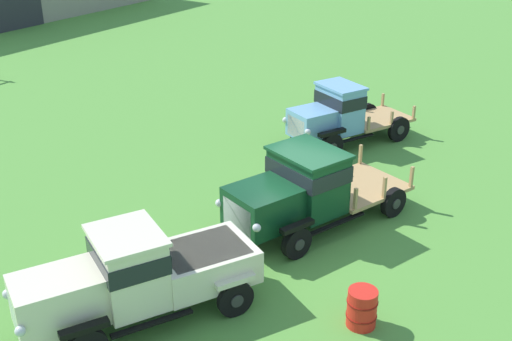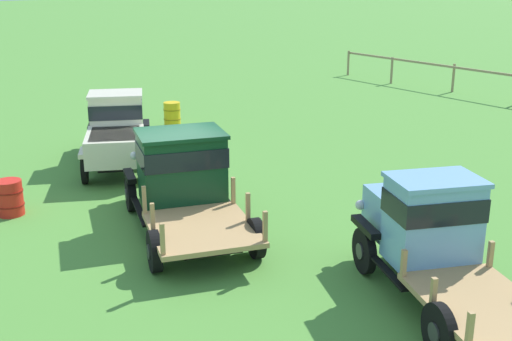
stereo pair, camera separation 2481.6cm
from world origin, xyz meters
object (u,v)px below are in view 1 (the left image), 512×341
Objects in this scene: vintage_truck_second_in_line at (301,189)px; vintage_truck_midrow_center at (337,115)px; oil_drum_beside_row at (362,308)px; vintage_truck_foreground_near at (137,275)px.

vintage_truck_second_in_line is 5.77m from vintage_truck_midrow_center.
vintage_truck_second_in_line is at bearing -161.38° from vintage_truck_midrow_center.
vintage_truck_midrow_center is 5.76× the size of oil_drum_beside_row.
vintage_truck_foreground_near is 4.58m from oil_drum_beside_row.
vintage_truck_foreground_near is 0.90× the size of vintage_truck_second_in_line.
vintage_truck_foreground_near is 1.06× the size of vintage_truck_midrow_center.
vintage_truck_second_in_line is 6.73× the size of oil_drum_beside_row.
vintage_truck_midrow_center is at bearing 18.62° from vintage_truck_second_in_line.
vintage_truck_second_in_line is at bearing 48.57° from oil_drum_beside_row.
vintage_truck_second_in_line reaches higher than vintage_truck_foreground_near.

